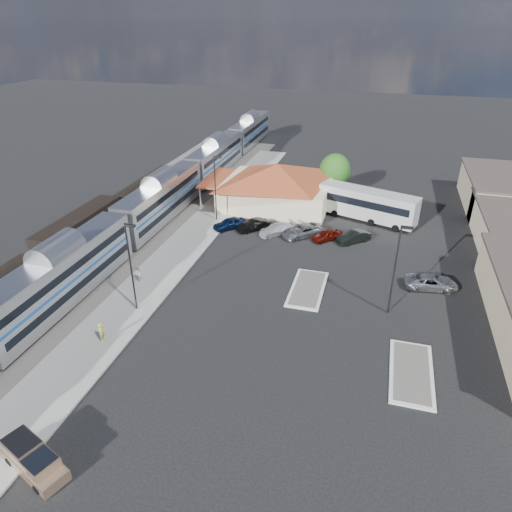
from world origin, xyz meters
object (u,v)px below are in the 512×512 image
(station_depot, at_px, (277,185))
(coach_bus, at_px, (367,203))
(suv, at_px, (432,282))
(pickup_truck, at_px, (34,460))

(station_depot, height_order, coach_bus, station_depot)
(station_depot, xyz_separation_m, suv, (20.70, -18.36, -2.41))
(station_depot, distance_m, pickup_truck, 47.42)
(pickup_truck, height_order, coach_bus, coach_bus)
(suv, distance_m, coach_bus, 17.88)
(pickup_truck, distance_m, suv, 37.93)
(station_depot, xyz_separation_m, coach_bus, (13.08, -2.27, -0.67))
(pickup_truck, bearing_deg, suv, -19.94)
(suv, xyz_separation_m, coach_bus, (-7.62, 16.09, 1.74))
(pickup_truck, xyz_separation_m, suv, (24.64, 28.85, -0.08))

